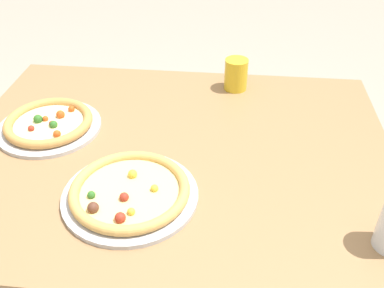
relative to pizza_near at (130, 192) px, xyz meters
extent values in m
cube|color=#936D47|center=(0.07, 0.21, -0.04)|extent=(1.22, 0.96, 0.04)
cylinder|color=brown|center=(-0.46, 0.60, -0.41)|extent=(0.07, 0.07, 0.71)
cylinder|color=brown|center=(0.61, 0.60, -0.41)|extent=(0.07, 0.07, 0.71)
cylinder|color=#B7B7BC|center=(0.00, 0.00, -0.01)|extent=(0.33, 0.33, 0.01)
cylinder|color=#E5CC7F|center=(0.00, 0.00, 0.00)|extent=(0.24, 0.24, 0.01)
torus|color=tan|center=(0.00, 0.00, 0.01)|extent=(0.29, 0.29, 0.03)
sphere|color=maroon|center=(-0.01, -0.03, 0.01)|extent=(0.02, 0.02, 0.02)
sphere|color=brown|center=(-0.07, -0.07, 0.01)|extent=(0.03, 0.03, 0.03)
sphere|color=gold|center=(0.02, -0.07, 0.01)|extent=(0.02, 0.02, 0.02)
sphere|color=gold|center=(0.06, 0.01, 0.01)|extent=(0.02, 0.02, 0.02)
sphere|color=#2D6623|center=(-0.08, -0.03, 0.01)|extent=(0.02, 0.02, 0.02)
sphere|color=maroon|center=(0.00, -0.10, 0.01)|extent=(0.03, 0.03, 0.03)
sphere|color=gold|center=(0.00, 0.05, 0.01)|extent=(0.02, 0.02, 0.02)
cylinder|color=#B7B7BC|center=(-0.30, 0.27, -0.01)|extent=(0.30, 0.30, 0.01)
cylinder|color=beige|center=(-0.30, 0.27, 0.00)|extent=(0.20, 0.20, 0.01)
torus|color=#C68C47|center=(-0.30, 0.27, 0.01)|extent=(0.26, 0.26, 0.03)
sphere|color=#BF4C19|center=(-0.32, 0.28, 0.01)|extent=(0.02, 0.02, 0.02)
sphere|color=#BF4C19|center=(-0.28, 0.30, 0.01)|extent=(0.03, 0.03, 0.03)
sphere|color=maroon|center=(-0.29, 0.26, 0.01)|extent=(0.02, 0.02, 0.02)
sphere|color=#2D6623|center=(-0.34, 0.27, 0.01)|extent=(0.03, 0.03, 0.03)
sphere|color=#2D6623|center=(-0.28, 0.25, 0.01)|extent=(0.02, 0.02, 0.02)
sphere|color=#BF4C19|center=(-0.25, 0.20, 0.01)|extent=(0.02, 0.02, 0.02)
sphere|color=#BF4C19|center=(-0.26, 0.34, 0.01)|extent=(0.02, 0.02, 0.02)
sphere|color=maroon|center=(-0.34, 0.23, 0.01)|extent=(0.02, 0.02, 0.02)
cylinder|color=gold|center=(0.24, 0.58, 0.04)|extent=(0.08, 0.08, 0.11)
camera|label=1|loc=(0.23, -0.76, 0.71)|focal=40.66mm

